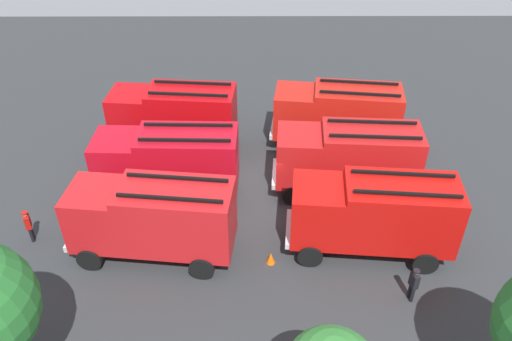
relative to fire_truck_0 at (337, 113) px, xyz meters
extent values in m
plane|color=#2D3033|center=(4.64, 4.48, -2.15)|extent=(53.36, 53.36, 0.00)
cube|color=red|center=(2.43, -0.31, -0.05)|extent=(2.50, 2.76, 2.60)
cube|color=#8C9EAD|center=(3.47, -0.44, 0.26)|extent=(0.35, 2.12, 1.46)
cube|color=red|center=(-1.04, 0.13, 0.10)|extent=(5.08, 3.08, 2.90)
cube|color=black|center=(-0.96, 0.81, 1.67)|extent=(4.30, 0.66, 0.12)
cube|color=black|center=(-1.13, -0.55, 1.67)|extent=(4.30, 0.66, 0.12)
cube|color=silver|center=(3.62, -0.46, -1.20)|extent=(0.50, 2.38, 0.28)
cylinder|color=black|center=(2.78, 0.86, -1.60)|extent=(1.14, 0.49, 1.10)
cylinder|color=black|center=(2.48, -1.52, -1.60)|extent=(1.14, 0.49, 1.10)
cylinder|color=black|center=(-2.08, 1.47, -1.60)|extent=(1.14, 0.49, 1.10)
cylinder|color=black|center=(-2.38, -0.91, -1.60)|extent=(1.14, 0.49, 1.10)
cube|color=red|center=(11.69, -0.15, -0.05)|extent=(2.41, 2.68, 2.60)
cube|color=#8C9EAD|center=(12.74, -0.24, 0.26)|extent=(0.27, 2.12, 1.46)
cube|color=red|center=(8.21, 0.16, 0.10)|extent=(5.00, 2.91, 2.90)
cube|color=black|center=(8.27, 0.85, 1.67)|extent=(4.31, 0.50, 0.12)
cube|color=black|center=(8.15, -0.52, 1.67)|extent=(4.31, 0.50, 0.12)
cube|color=silver|center=(12.89, -0.25, -1.20)|extent=(0.41, 2.38, 0.28)
cylinder|color=black|center=(12.00, 1.03, -1.60)|extent=(1.13, 0.45, 1.10)
cylinder|color=black|center=(11.79, -1.36, -1.60)|extent=(1.13, 0.45, 1.10)
cylinder|color=black|center=(7.12, 1.47, -1.60)|extent=(1.13, 0.45, 1.10)
cylinder|color=black|center=(6.91, -0.93, -1.60)|extent=(1.13, 0.45, 1.10)
cube|color=red|center=(2.49, 4.22, -0.05)|extent=(2.36, 2.64, 2.60)
cube|color=#8C9EAD|center=(3.54, 4.15, 0.26)|extent=(0.22, 2.13, 1.46)
cube|color=red|center=(-1.00, 4.46, 0.10)|extent=(4.96, 2.82, 2.90)
cube|color=black|center=(-0.95, 5.15, 1.67)|extent=(4.32, 0.41, 0.12)
cube|color=black|center=(-1.04, 3.77, 1.67)|extent=(4.32, 0.41, 0.12)
cube|color=silver|center=(3.69, 4.14, -1.20)|extent=(0.36, 2.38, 0.28)
cylinder|color=black|center=(2.78, 5.41, -1.60)|extent=(1.12, 0.42, 1.10)
cylinder|color=black|center=(2.61, 3.01, -1.60)|extent=(1.12, 0.42, 1.10)
cylinder|color=black|center=(-2.11, 5.74, -1.60)|extent=(1.12, 0.42, 1.10)
cylinder|color=black|center=(-2.28, 3.34, -1.60)|extent=(1.12, 0.42, 1.10)
cube|color=red|center=(11.45, 4.60, -0.05)|extent=(2.27, 2.56, 2.60)
cube|color=#8C9EAD|center=(12.50, 4.57, 0.26)|extent=(0.14, 2.13, 1.46)
cube|color=red|center=(7.95, 4.70, 0.10)|extent=(4.87, 2.64, 2.90)
cube|color=black|center=(7.97, 5.39, 1.67)|extent=(4.32, 0.25, 0.12)
cube|color=black|center=(7.93, 4.01, 1.67)|extent=(4.32, 0.25, 0.12)
cube|color=silver|center=(12.65, 4.56, -1.20)|extent=(0.27, 2.38, 0.28)
cylinder|color=black|center=(11.68, 5.79, -1.60)|extent=(1.11, 0.38, 1.10)
cylinder|color=black|center=(11.61, 3.39, -1.60)|extent=(1.11, 0.38, 1.10)
cylinder|color=black|center=(6.78, 5.94, -1.60)|extent=(1.11, 0.38, 1.10)
cylinder|color=black|center=(6.71, 3.54, -1.60)|extent=(1.11, 0.38, 1.10)
cube|color=red|center=(2.01, 8.43, -0.05)|extent=(2.42, 2.69, 2.60)
cube|color=#8C9EAD|center=(3.06, 8.34, 0.26)|extent=(0.27, 2.12, 1.46)
cube|color=red|center=(-1.48, 8.75, 0.10)|extent=(5.01, 2.93, 2.90)
cube|color=black|center=(-1.41, 9.44, 1.67)|extent=(4.31, 0.51, 0.12)
cube|color=black|center=(-1.54, 8.07, 1.67)|extent=(4.31, 0.51, 0.12)
cube|color=silver|center=(3.21, 8.33, -1.20)|extent=(0.42, 2.38, 0.28)
cylinder|color=black|center=(2.32, 9.61, -1.60)|extent=(1.13, 0.45, 1.10)
cylinder|color=black|center=(2.10, 7.22, -1.60)|extent=(1.13, 0.45, 1.10)
cylinder|color=black|center=(-2.56, 10.06, -1.60)|extent=(1.13, 0.45, 1.10)
cylinder|color=black|center=(-2.78, 7.67, -1.60)|extent=(1.13, 0.45, 1.10)
cube|color=red|center=(11.50, 8.60, -0.05)|extent=(2.46, 2.73, 2.60)
cube|color=#8C9EAD|center=(12.55, 8.49, 0.26)|extent=(0.31, 2.12, 1.46)
cube|color=red|center=(8.02, 8.99, 0.10)|extent=(5.05, 3.01, 2.90)
cube|color=black|center=(8.10, 9.67, 1.67)|extent=(4.31, 0.59, 0.12)
cube|color=black|center=(7.95, 8.30, 1.67)|extent=(4.31, 0.59, 0.12)
cube|color=silver|center=(12.69, 8.47, -1.20)|extent=(0.46, 2.38, 0.28)
cylinder|color=black|center=(11.83, 9.77, -1.60)|extent=(1.13, 0.47, 1.10)
cylinder|color=black|center=(11.57, 7.39, -1.60)|extent=(1.13, 0.47, 1.10)
cylinder|color=black|center=(6.96, 10.31, -1.60)|extent=(1.13, 0.47, 1.10)
cylinder|color=black|center=(6.70, 7.92, -1.60)|extent=(1.13, 0.47, 1.10)
cylinder|color=black|center=(14.97, 8.08, -1.77)|extent=(0.16, 0.16, 0.77)
cylinder|color=black|center=(15.04, 7.88, -1.77)|extent=(0.16, 0.16, 0.77)
cube|color=#B7140F|center=(15.01, 7.98, -1.05)|extent=(0.37, 0.48, 0.67)
sphere|color=tan|center=(15.01, 7.98, -0.60)|extent=(0.22, 0.22, 0.22)
cylinder|color=#B7140F|center=(15.01, 7.98, -0.52)|extent=(0.27, 0.27, 0.07)
cylinder|color=black|center=(6.39, -3.10, -1.73)|extent=(0.16, 0.16, 0.85)
cylinder|color=black|center=(6.33, -2.90, -1.73)|extent=(0.16, 0.16, 0.85)
cube|color=black|center=(6.36, -3.00, -0.93)|extent=(0.34, 0.47, 0.74)
sphere|color=tan|center=(6.36, -3.00, -0.44)|extent=(0.24, 0.24, 0.24)
cylinder|color=black|center=(6.36, -3.00, -0.35)|extent=(0.30, 0.30, 0.07)
cylinder|color=black|center=(-1.60, 11.44, -1.77)|extent=(0.16, 0.16, 0.77)
cylinder|color=black|center=(-1.65, 11.65, -1.77)|extent=(0.16, 0.16, 0.77)
cube|color=black|center=(-1.62, 11.55, -1.05)|extent=(0.33, 0.46, 0.67)
sphere|color=brown|center=(-1.62, 11.55, -0.61)|extent=(0.22, 0.22, 0.22)
cylinder|color=black|center=(-1.62, 11.55, -0.52)|extent=(0.27, 0.27, 0.07)
cylinder|color=black|center=(-4.26, 0.34, -1.74)|extent=(0.16, 0.16, 0.82)
cylinder|color=black|center=(-4.17, 0.15, -1.74)|extent=(0.16, 0.16, 0.82)
cube|color=black|center=(-4.21, 0.25, -0.98)|extent=(0.40, 0.48, 0.71)
sphere|color=brown|center=(-4.21, 0.25, -0.51)|extent=(0.23, 0.23, 0.23)
cylinder|color=black|center=(-4.21, 0.25, -0.41)|extent=(0.29, 0.29, 0.07)
cone|color=#F2600C|center=(8.31, 2.67, -1.84)|extent=(0.43, 0.43, 0.62)
cone|color=#F2600C|center=(8.23, 2.17, -1.80)|extent=(0.49, 0.49, 0.71)
cone|color=#F2600C|center=(4.02, 9.48, -1.87)|extent=(0.40, 0.40, 0.57)
camera|label=1|loc=(4.74, 25.50, 14.50)|focal=36.13mm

